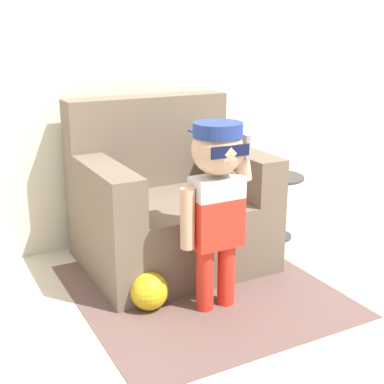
# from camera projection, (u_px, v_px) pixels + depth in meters

# --- Properties ---
(ground_plane) EXTENTS (10.00, 10.00, 0.00)m
(ground_plane) POSITION_uv_depth(u_px,v_px,m) (207.00, 269.00, 3.42)
(ground_plane) COLOR beige
(wall_back) EXTENTS (10.00, 0.05, 2.60)m
(wall_back) POSITION_uv_depth(u_px,v_px,m) (153.00, 55.00, 3.69)
(wall_back) COLOR beige
(wall_back) RESTS_ON ground_plane
(armchair) EXTENTS (1.11, 0.93, 1.05)m
(armchair) POSITION_uv_depth(u_px,v_px,m) (168.00, 206.00, 3.46)
(armchair) COLOR #6B5B4C
(armchair) RESTS_ON ground_plane
(person_child) EXTENTS (0.42, 0.31, 1.02)m
(person_child) POSITION_uv_depth(u_px,v_px,m) (216.00, 188.00, 2.76)
(person_child) COLOR red
(person_child) RESTS_ON ground_plane
(side_table) EXTENTS (0.38, 0.38, 0.47)m
(side_table) POSITION_uv_depth(u_px,v_px,m) (276.00, 201.00, 3.86)
(side_table) COLOR #333333
(side_table) RESTS_ON ground_plane
(rug) EXTENTS (1.40, 1.46, 0.01)m
(rug) POSITION_uv_depth(u_px,v_px,m) (201.00, 290.00, 3.14)
(rug) COLOR brown
(rug) RESTS_ON ground_plane
(toy_ball) EXTENTS (0.21, 0.21, 0.21)m
(toy_ball) POSITION_uv_depth(u_px,v_px,m) (149.00, 291.00, 2.91)
(toy_ball) COLOR yellow
(toy_ball) RESTS_ON ground_plane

